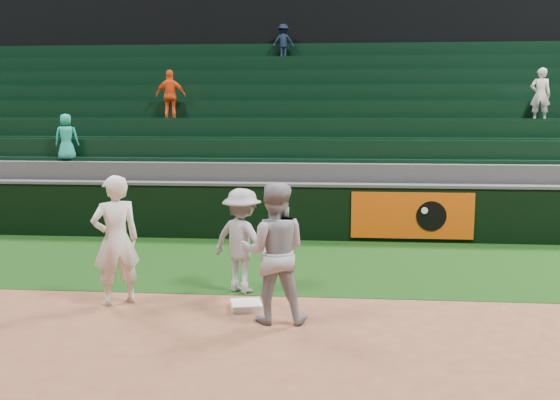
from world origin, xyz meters
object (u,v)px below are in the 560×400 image
Objects in this scene: first_baseman at (116,240)px; baserunner at (274,252)px; first_base at (246,305)px; base_coach at (242,241)px.

first_baseman is 1.01× the size of baserunner.
first_base is 2.14m from first_baseman.
first_base is 1.15m from base_coach.
baserunner is at bearing 132.43° from first_baseman.
base_coach is (-0.62, 1.30, -0.13)m from baserunner.
base_coach reaches higher than first_base.
baserunner is 1.17× the size of base_coach.
baserunner is (2.39, -0.56, -0.01)m from first_baseman.
baserunner reaches higher than base_coach.
baserunner is at bearing 143.27° from base_coach.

